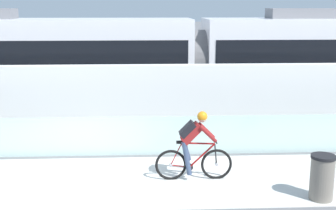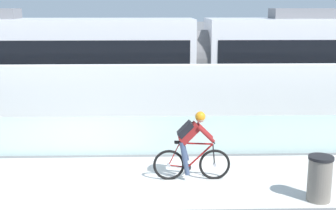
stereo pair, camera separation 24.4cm
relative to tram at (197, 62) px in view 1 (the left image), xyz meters
name	(u,v)px [view 1 (the left image)]	position (x,y,z in m)	size (l,w,h in m)	color
ground_plane	(82,182)	(-3.40, -6.85, -1.89)	(200.00, 200.00, 0.00)	slate
bike_path_deck	(82,181)	(-3.40, -6.85, -1.89)	(32.00, 3.20, 0.01)	silver
glass_parapet	(90,137)	(-3.40, -5.00, -1.37)	(32.00, 0.05, 1.05)	#ADC6C1
concrete_barrier_wall	(96,102)	(-3.40, -3.20, -0.80)	(32.00, 0.36, 2.19)	silver
tram_rail_near	(104,117)	(-3.40, -0.72, -1.89)	(32.00, 0.08, 0.01)	#595654
tram_rail_far	(107,108)	(-3.40, 0.72, -1.89)	(32.00, 0.08, 0.01)	#595654
tram	(197,62)	(0.00, 0.00, 0.00)	(22.56, 2.54, 3.81)	silver
cyclist_on_bike	(194,146)	(-0.85, -6.85, -1.09)	(1.77, 0.58, 1.61)	black
trash_bin	(322,177)	(1.67, -8.10, -1.41)	(0.51, 0.51, 0.96)	slate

